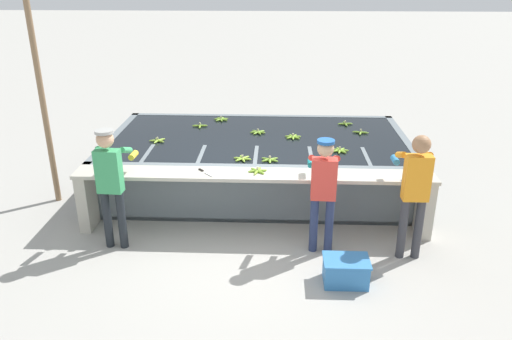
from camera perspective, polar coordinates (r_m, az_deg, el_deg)
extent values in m
plane|color=#A3A099|center=(7.07, -0.34, -7.78)|extent=(80.00, 80.00, 0.00)
cube|color=slate|center=(8.68, 0.23, -1.62)|extent=(4.99, 2.74, 0.06)
cube|color=slate|center=(7.32, -0.16, -2.74)|extent=(4.99, 0.12, 0.90)
cube|color=slate|center=(9.76, 0.53, 3.72)|extent=(4.99, 0.12, 0.90)
cube|color=slate|center=(8.95, -15.56, 1.15)|extent=(0.12, 2.74, 0.90)
cube|color=slate|center=(8.78, 16.33, 0.67)|extent=(0.12, 2.74, 0.90)
cube|color=black|center=(8.51, 0.23, 1.12)|extent=(4.75, 2.50, 0.83)
cube|color=slate|center=(7.98, -12.04, -1.09)|extent=(0.06, 0.80, 0.90)
cube|color=slate|center=(7.81, -6.12, -1.21)|extent=(0.06, 0.80, 0.90)
cube|color=slate|center=(7.74, -0.01, -1.32)|extent=(0.06, 0.80, 0.90)
cube|color=slate|center=(7.75, 6.15, -1.41)|extent=(0.06, 0.80, 0.90)
cube|color=slate|center=(7.85, 12.22, -1.49)|extent=(0.06, 0.80, 0.90)
cube|color=#B7B2A3|center=(6.89, -0.27, -0.55)|extent=(4.99, 0.45, 0.05)
cube|color=#B7B2A3|center=(7.56, -18.75, -3.36)|extent=(0.16, 0.41, 0.85)
cube|color=#B7B2A3|center=(7.37, 18.74, -4.03)|extent=(0.16, 0.41, 0.85)
cylinder|color=#1E2328|center=(6.98, -16.63, -5.41)|extent=(0.11, 0.11, 0.82)
cylinder|color=#1E2328|center=(6.91, -15.08, -5.52)|extent=(0.11, 0.11, 0.82)
cube|color=#38995B|center=(6.66, -16.48, -0.13)|extent=(0.33, 0.19, 0.58)
sphere|color=tan|center=(6.52, -16.88, 3.37)|extent=(0.22, 0.22, 0.22)
cylinder|color=#9E9E99|center=(6.49, -16.98, 4.21)|extent=(0.23, 0.23, 0.04)
cylinder|color=#38995B|center=(6.87, -17.16, 2.28)|extent=(0.10, 0.31, 0.18)
cylinder|color=gold|center=(7.14, -16.27, 1.72)|extent=(0.10, 0.20, 0.08)
cylinder|color=#38995B|center=(6.75, -14.64, 2.22)|extent=(0.10, 0.31, 0.18)
cylinder|color=gold|center=(7.02, -13.85, 1.65)|extent=(0.10, 0.20, 0.08)
cylinder|color=navy|center=(6.65, 6.62, -6.22)|extent=(0.11, 0.11, 0.77)
cylinder|color=navy|center=(6.66, 8.34, -6.27)|extent=(0.11, 0.11, 0.77)
cube|color=#DB3D33|center=(6.37, 7.77, -1.03)|extent=(0.33, 0.18, 0.55)
sphere|color=tan|center=(6.22, 7.96, 2.43)|extent=(0.21, 0.21, 0.21)
cylinder|color=#1E5199|center=(6.19, 8.01, 3.25)|extent=(0.22, 0.22, 0.04)
cylinder|color=#DB3D33|center=(6.52, 6.36, 1.39)|extent=(0.09, 0.31, 0.18)
cylinder|color=teal|center=(6.82, 6.26, 0.84)|extent=(0.09, 0.20, 0.08)
cylinder|color=#DB3D33|center=(6.54, 9.16, 1.30)|extent=(0.09, 0.31, 0.18)
cylinder|color=teal|center=(6.83, 8.94, 0.75)|extent=(0.09, 0.20, 0.08)
cylinder|color=#38383D|center=(6.72, 16.41, -6.44)|extent=(0.11, 0.11, 0.83)
cylinder|color=#38383D|center=(6.77, 18.05, -6.41)|extent=(0.11, 0.11, 0.83)
cube|color=orange|center=(6.45, 17.94, -0.86)|extent=(0.32, 0.17, 0.59)
sphere|color=#9E704C|center=(6.30, 18.40, 2.80)|extent=(0.22, 0.22, 0.22)
cylinder|color=orange|center=(6.55, 16.24, 1.68)|extent=(0.08, 0.31, 0.18)
cylinder|color=teal|center=(6.84, 15.61, 1.12)|extent=(0.09, 0.20, 0.08)
cylinder|color=orange|center=(6.64, 18.91, 1.63)|extent=(0.08, 0.31, 0.18)
cylinder|color=teal|center=(6.92, 18.18, 1.08)|extent=(0.09, 0.20, 0.08)
ellipsoid|color=#7FAD33|center=(7.77, 9.85, 2.10)|extent=(0.14, 0.15, 0.04)
ellipsoid|color=#7FAD33|center=(7.81, 9.95, 2.21)|extent=(0.17, 0.04, 0.04)
ellipsoid|color=#7FAD33|center=(7.85, 9.76, 2.32)|extent=(0.13, 0.16, 0.04)
ellipsoid|color=#7FAD33|center=(7.85, 9.41, 2.35)|extent=(0.08, 0.17, 0.04)
ellipsoid|color=#7FAD33|center=(7.82, 9.17, 2.28)|extent=(0.17, 0.10, 0.04)
ellipsoid|color=#7FAD33|center=(7.77, 9.21, 2.16)|extent=(0.17, 0.11, 0.04)
ellipsoid|color=#7FAD33|center=(7.75, 9.52, 2.08)|extent=(0.07, 0.17, 0.04)
cylinder|color=tan|center=(7.79, 9.57, 2.46)|extent=(0.03, 0.03, 0.04)
ellipsoid|color=#75A333|center=(9.36, -3.69, 5.84)|extent=(0.17, 0.11, 0.04)
ellipsoid|color=#75A333|center=(9.39, -3.90, 5.90)|extent=(0.07, 0.17, 0.04)
ellipsoid|color=#75A333|center=(9.39, -4.19, 5.88)|extent=(0.13, 0.16, 0.04)
ellipsoid|color=#75A333|center=(9.35, -4.35, 5.81)|extent=(0.17, 0.04, 0.04)
ellipsoid|color=#75A333|center=(9.31, -4.25, 5.73)|extent=(0.13, 0.15, 0.04)
ellipsoid|color=#75A333|center=(9.29, -3.98, 5.71)|extent=(0.07, 0.17, 0.04)
ellipsoid|color=#75A333|center=(9.32, -3.73, 5.76)|extent=(0.17, 0.11, 0.04)
cylinder|color=tan|center=(9.33, -4.02, 6.01)|extent=(0.03, 0.03, 0.04)
ellipsoid|color=#75A333|center=(8.60, 0.52, 4.42)|extent=(0.16, 0.13, 0.04)
ellipsoid|color=#75A333|center=(8.63, 0.25, 4.47)|extent=(0.05, 0.17, 0.04)
ellipsoid|color=#75A333|center=(8.61, -0.05, 4.43)|extent=(0.15, 0.14, 0.04)
ellipsoid|color=#75A333|center=(8.57, -0.15, 4.34)|extent=(0.17, 0.06, 0.04)
ellipsoid|color=#75A333|center=(8.53, 0.02, 4.26)|extent=(0.11, 0.17, 0.04)
ellipsoid|color=#75A333|center=(8.52, 0.34, 4.25)|extent=(0.10, 0.17, 0.04)
ellipsoid|color=#75A333|center=(8.56, 0.56, 4.32)|extent=(0.17, 0.08, 0.04)
cylinder|color=tan|center=(8.56, 0.21, 4.58)|extent=(0.03, 0.03, 0.04)
ellipsoid|color=#8CB738|center=(7.35, -1.16, 1.27)|extent=(0.17, 0.07, 0.04)
ellipsoid|color=#8CB738|center=(7.40, -1.26, 1.42)|extent=(0.14, 0.15, 0.04)
ellipsoid|color=#8CB738|center=(7.41, -1.66, 1.45)|extent=(0.08, 0.17, 0.04)
ellipsoid|color=#8CB738|center=(7.38, -1.98, 1.35)|extent=(0.17, 0.07, 0.04)
ellipsoid|color=#8CB738|center=(7.33, -1.88, 1.20)|extent=(0.14, 0.15, 0.04)
ellipsoid|color=#8CB738|center=(7.31, -1.47, 1.16)|extent=(0.08, 0.17, 0.04)
cylinder|color=tan|center=(7.35, -1.57, 1.57)|extent=(0.03, 0.03, 0.04)
ellipsoid|color=#75A333|center=(9.17, 9.83, 5.22)|extent=(0.17, 0.05, 0.04)
ellipsoid|color=#75A333|center=(9.14, 10.24, 5.12)|extent=(0.05, 0.17, 0.04)
ellipsoid|color=#75A333|center=(9.20, 10.50, 5.22)|extent=(0.17, 0.05, 0.04)
ellipsoid|color=#75A333|center=(9.24, 10.08, 5.32)|extent=(0.05, 0.17, 0.04)
cylinder|color=tan|center=(9.18, 10.18, 5.43)|extent=(0.03, 0.03, 0.04)
ellipsoid|color=#7FAD33|center=(8.93, -6.45, 4.95)|extent=(0.05, 0.17, 0.04)
ellipsoid|color=#7FAD33|center=(8.98, -6.07, 5.06)|extent=(0.17, 0.05, 0.04)
ellipsoid|color=#7FAD33|center=(9.04, -6.40, 5.16)|extent=(0.05, 0.17, 0.04)
ellipsoid|color=#7FAD33|center=(8.99, -6.78, 5.05)|extent=(0.17, 0.05, 0.04)
cylinder|color=tan|center=(8.98, -6.43, 5.27)|extent=(0.03, 0.03, 0.04)
ellipsoid|color=#93BC3D|center=(8.26, -10.89, 3.26)|extent=(0.17, 0.11, 0.04)
ellipsoid|color=#93BC3D|center=(8.32, -10.85, 3.40)|extent=(0.15, 0.14, 0.04)
ellipsoid|color=#93BC3D|center=(8.35, -11.26, 3.43)|extent=(0.10, 0.17, 0.04)
ellipsoid|color=#93BC3D|center=(8.31, -11.55, 3.31)|extent=(0.17, 0.06, 0.04)
ellipsoid|color=#93BC3D|center=(8.25, -11.33, 3.20)|extent=(0.07, 0.17, 0.04)
cylinder|color=tan|center=(8.29, -11.20, 3.55)|extent=(0.03, 0.03, 0.04)
ellipsoid|color=#75A333|center=(8.74, 12.22, 4.20)|extent=(0.17, 0.07, 0.04)
ellipsoid|color=#75A333|center=(8.80, 11.89, 4.34)|extent=(0.07, 0.17, 0.04)
ellipsoid|color=#75A333|center=(8.75, 11.51, 4.27)|extent=(0.17, 0.07, 0.04)
ellipsoid|color=#75A333|center=(8.69, 11.84, 4.13)|extent=(0.07, 0.17, 0.04)
cylinder|color=tan|center=(8.74, 11.88, 4.46)|extent=(0.03, 0.03, 0.04)
ellipsoid|color=#75A333|center=(7.35, 1.22, 1.27)|extent=(0.17, 0.11, 0.04)
ellipsoid|color=#75A333|center=(7.30, 1.22, 1.11)|extent=(0.16, 0.12, 0.04)
ellipsoid|color=#75A333|center=(7.27, 1.60, 1.03)|extent=(0.04, 0.17, 0.04)
ellipsoid|color=#75A333|center=(7.30, 1.97, 1.11)|extent=(0.17, 0.11, 0.04)
ellipsoid|color=#75A333|center=(7.35, 1.96, 1.26)|extent=(0.16, 0.12, 0.04)
ellipsoid|color=#75A333|center=(7.37, 1.58, 1.34)|extent=(0.04, 0.17, 0.04)
cylinder|color=tan|center=(7.31, 1.59, 1.45)|extent=(0.03, 0.03, 0.04)
ellipsoid|color=#7FAD33|center=(8.30, 4.26, 3.68)|extent=(0.04, 0.17, 0.04)
ellipsoid|color=#7FAD33|center=(8.32, 4.56, 3.72)|extent=(0.15, 0.13, 0.04)
ellipsoid|color=#7FAD33|center=(8.36, 4.62, 3.82)|extent=(0.17, 0.07, 0.04)
ellipsoid|color=#7FAD33|center=(8.40, 4.41, 3.90)|extent=(0.11, 0.17, 0.04)
ellipsoid|color=#7FAD33|center=(8.39, 4.08, 3.91)|extent=(0.11, 0.17, 0.04)
ellipsoid|color=#7FAD33|center=(8.36, 3.88, 3.83)|extent=(0.17, 0.07, 0.04)
ellipsoid|color=#7FAD33|center=(8.31, 3.96, 3.73)|extent=(0.16, 0.13, 0.04)
cylinder|color=tan|center=(8.34, 4.26, 4.03)|extent=(0.03, 0.03, 0.04)
ellipsoid|color=#7FAD33|center=(6.89, -0.27, -0.13)|extent=(0.17, 0.08, 0.04)
ellipsoid|color=#7FAD33|center=(6.86, 0.04, -0.26)|extent=(0.08, 0.17, 0.04)
ellipsoid|color=#7FAD33|center=(6.87, 0.49, -0.23)|extent=(0.14, 0.15, 0.04)
ellipsoid|color=#7FAD33|center=(6.92, 0.62, -0.06)|extent=(0.17, 0.08, 0.04)
ellipsoid|color=#7FAD33|center=(6.95, 0.32, 0.06)|extent=(0.08, 0.17, 0.04)
ellipsoid|color=#7FAD33|center=(6.94, -0.13, 0.03)|extent=(0.14, 0.15, 0.04)
cylinder|color=tan|center=(6.89, 0.18, 0.17)|extent=(0.03, 0.03, 0.04)
cube|color=silver|center=(6.85, -5.42, -0.48)|extent=(0.15, 0.17, 0.00)
cube|color=black|center=(7.00, -6.30, 0.01)|extent=(0.08, 0.09, 0.02)
cube|color=#3375B7|center=(6.18, 10.21, -11.40)|extent=(0.52, 0.36, 0.30)
cube|color=#3375B7|center=(6.09, 10.31, -10.12)|extent=(0.55, 0.39, 0.02)
cylinder|color=#846647|center=(8.28, -23.15, 6.90)|extent=(0.09, 0.09, 3.20)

